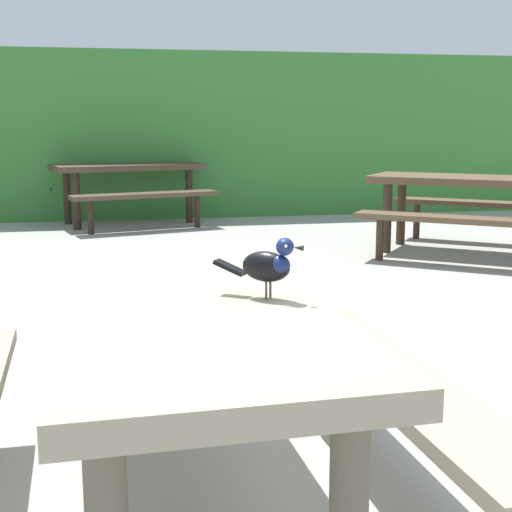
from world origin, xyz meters
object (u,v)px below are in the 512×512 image
(picnic_table_mid_left, at_px, (467,196))
(picnic_table_mid_right, at_px, (128,179))
(bird_grackle, at_px, (269,264))
(picnic_table_foreground, at_px, (185,354))

(picnic_table_mid_left, bearing_deg, picnic_table_mid_right, 138.16)
(bird_grackle, bearing_deg, picnic_table_mid_left, 56.82)
(bird_grackle, bearing_deg, picnic_table_mid_right, 91.85)
(picnic_table_foreground, bearing_deg, picnic_table_mid_right, 89.95)
(bird_grackle, bearing_deg, picnic_table_foreground, 157.22)
(picnic_table_foreground, xyz_separation_m, bird_grackle, (0.24, -0.10, 0.29))
(picnic_table_mid_left, xyz_separation_m, picnic_table_mid_right, (-3.12, 2.79, 0.00))
(picnic_table_foreground, distance_m, picnic_table_mid_right, 7.10)
(picnic_table_mid_left, height_order, picnic_table_mid_right, same)
(picnic_table_foreground, xyz_separation_m, picnic_table_mid_left, (3.12, 4.31, 0.00))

